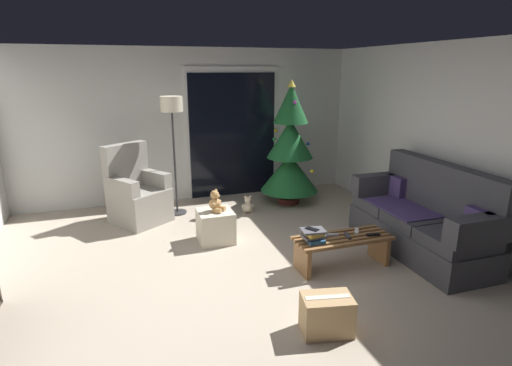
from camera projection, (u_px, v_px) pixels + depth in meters
The scene contains 20 objects.
ground_plane at pixel (241, 280), 4.29m from camera, with size 7.00×7.00×0.00m, color #B2A38E.
wall_back at pixel (189, 125), 6.74m from camera, with size 5.72×0.12×2.50m, color silver.
wall_right at pixel (470, 148), 4.82m from camera, with size 0.12×6.00×2.50m, color silver.
patio_door_frame at pixel (233, 133), 6.94m from camera, with size 1.60×0.02×2.20m, color silver.
patio_door_glass at pixel (233, 136), 6.94m from camera, with size 1.50×0.02×2.10m, color black.
couch at pixel (424, 220), 4.89m from camera, with size 0.80×1.95×1.08m.
coffee_table at pixel (342, 246), 4.53m from camera, with size 1.10×0.40×0.36m.
remote_silver at pixel (332, 235), 4.52m from camera, with size 0.04×0.16×0.02m, color #ADADB2.
remote_graphite at pixel (348, 236), 4.49m from camera, with size 0.04×0.16×0.02m, color #333338.
remote_white at pixel (357, 231), 4.63m from camera, with size 0.04×0.16×0.02m, color silver.
remote_black at pixel (373, 235), 4.53m from camera, with size 0.04×0.16×0.02m, color black.
book_stack at pixel (314, 235), 4.35m from camera, with size 0.27×0.22×0.14m.
cell_phone at pixel (312, 229), 4.34m from camera, with size 0.07×0.14×0.01m, color black.
christmas_tree at pixel (290, 150), 6.52m from camera, with size 0.94×0.94×2.01m.
armchair at pixel (137, 195), 5.85m from camera, with size 0.95×0.95×1.13m.
floor_lamp at pixel (172, 116), 5.87m from camera, with size 0.32×0.32×1.78m.
ottoman at pixel (216, 226), 5.21m from camera, with size 0.44×0.44×0.41m, color beige.
teddy_bear_honey at pixel (216, 202), 5.12m from camera, with size 0.21×0.21×0.29m.
teddy_bear_cream_by_tree at pixel (248, 205), 6.25m from camera, with size 0.20×0.20×0.29m.
cardboard_box_taped_mid_floor at pixel (327, 314), 3.41m from camera, with size 0.47×0.36×0.34m.
Camera 1 is at (-1.07, -3.69, 2.17)m, focal length 28.33 mm.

